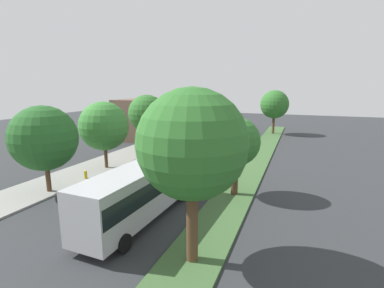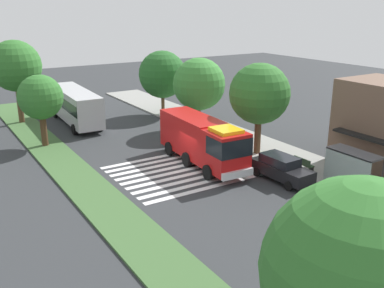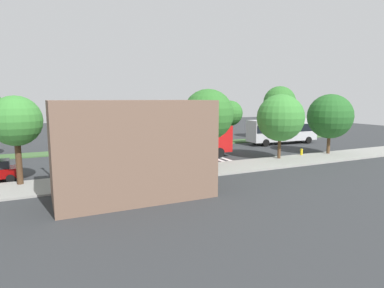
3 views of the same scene
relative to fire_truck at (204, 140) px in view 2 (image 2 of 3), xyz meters
name	(u,v)px [view 2 (image 2 of 3)]	position (x,y,z in m)	size (l,w,h in m)	color
ground_plane	(183,168)	(-0.29, -1.69, -2.01)	(120.00, 120.00, 0.00)	#2D3033
sidewalk	(266,149)	(-0.29, 6.46, -1.94)	(60.00, 4.75, 0.14)	gray
median_strip	(88,188)	(-0.29, -8.96, -1.94)	(60.00, 3.00, 0.14)	#3D6033
crosswalk	(186,170)	(0.14, -1.69, -2.01)	(7.65, 10.39, 0.01)	silver
fire_truck	(204,140)	(0.00, 0.00, 0.00)	(9.64, 3.12, 3.62)	#B71414
parked_car_west	(281,168)	(5.29, 2.88, -1.12)	(4.71, 2.13, 1.74)	black
transit_bus	(75,104)	(-16.95, -4.29, 0.06)	(10.69, 3.18, 3.49)	#B2B2B7
bus_stop_shelter	(350,163)	(8.92, 5.42, -0.13)	(3.50, 1.40, 2.46)	#4C4C51
bench_near_shelter	(303,164)	(4.92, 5.44, -1.42)	(1.60, 0.50, 0.90)	#2D472D
sidewalk_tree_far_west	(162,74)	(-15.74, 5.09, 2.43)	(5.09, 5.09, 6.86)	#513823
sidewalk_tree_west	(199,84)	(-8.48, 5.09, 2.45)	(4.96, 4.96, 6.81)	#513823
sidewalk_tree_center	(260,94)	(0.17, 5.09, 2.96)	(4.80, 4.80, 7.26)	#513823
median_tree_far_west	(15,66)	(-20.21, -8.96, 3.82)	(5.07, 5.07, 8.26)	#513823
median_tree_west	(40,98)	(-11.03, -8.96, 2.26)	(3.73, 3.73, 6.04)	#47301E
median_tree_center	(359,276)	(20.24, -8.96, 3.29)	(4.93, 4.93, 7.65)	#513823
fire_hydrant	(176,118)	(-12.13, 4.59, -1.52)	(0.28, 0.28, 0.70)	gold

